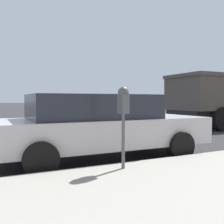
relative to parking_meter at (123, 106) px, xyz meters
name	(u,v)px	position (x,y,z in m)	size (l,w,h in m)	color
ground_plane	(94,150)	(2.58, -0.50, -1.25)	(220.00, 220.00, 0.00)	#2B2B2D
parking_meter	(123,106)	(0.00, 0.00, 0.00)	(0.21, 0.19, 1.43)	#4C5156
car_silver	(99,125)	(1.50, -0.19, -0.46)	(2.04, 4.99, 1.48)	#B7BABF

